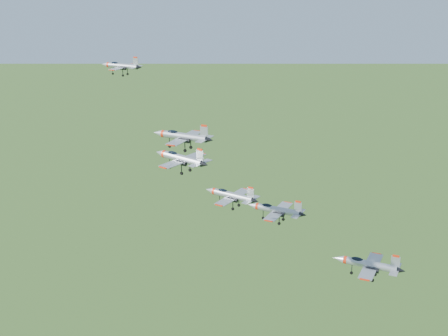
% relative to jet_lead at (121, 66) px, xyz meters
% --- Properties ---
extents(jet_lead, '(10.48, 8.59, 2.81)m').
position_rel_jet_lead_xyz_m(jet_lead, '(0.00, 0.00, 0.00)').
color(jet_lead, '#9A9FA6').
extents(jet_left_high, '(13.89, 11.42, 3.72)m').
position_rel_jet_lead_xyz_m(jet_left_high, '(19.25, -8.23, -11.75)').
color(jet_left_high, '#9A9FA6').
extents(jet_right_high, '(11.43, 9.68, 3.09)m').
position_rel_jet_lead_xyz_m(jet_right_high, '(30.56, -30.10, -8.44)').
color(jet_right_high, '#9A9FA6').
extents(jet_left_low, '(12.97, 10.86, 3.47)m').
position_rel_jet_lead_xyz_m(jet_left_low, '(29.38, -6.45, -23.67)').
color(jet_left_low, '#9A9FA6').
extents(jet_right_low, '(11.28, 9.29, 3.02)m').
position_rel_jet_lead_xyz_m(jet_right_low, '(43.62, -19.18, -19.58)').
color(jet_right_low, '#9A9FA6').
extents(jet_trail, '(13.04, 10.69, 3.50)m').
position_rel_jet_lead_xyz_m(jet_trail, '(59.53, -13.72, -29.60)').
color(jet_trail, '#9A9FA6').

